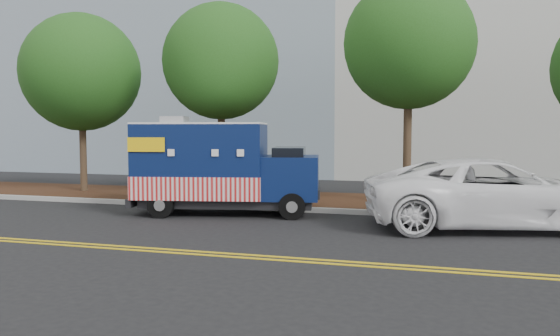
% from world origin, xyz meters
% --- Properties ---
extents(ground, '(120.00, 120.00, 0.00)m').
position_xyz_m(ground, '(0.00, 0.00, 0.00)').
color(ground, black).
rests_on(ground, ground).
extents(curb, '(120.00, 0.18, 0.15)m').
position_xyz_m(curb, '(0.00, 1.40, 0.07)').
color(curb, '#9E9E99').
rests_on(curb, ground).
extents(mulch_strip, '(120.00, 4.00, 0.15)m').
position_xyz_m(mulch_strip, '(0.00, 3.50, 0.07)').
color(mulch_strip, '#31190D').
rests_on(mulch_strip, ground).
extents(centerline_near, '(120.00, 0.10, 0.01)m').
position_xyz_m(centerline_near, '(0.00, -4.45, 0.01)').
color(centerline_near, gold).
rests_on(centerline_near, ground).
extents(centerline_far, '(120.00, 0.10, 0.01)m').
position_xyz_m(centerline_far, '(0.00, -4.70, 0.01)').
color(centerline_far, gold).
rests_on(centerline_far, ground).
extents(tree_a, '(4.44, 4.44, 6.89)m').
position_xyz_m(tree_a, '(-6.15, 3.41, 4.66)').
color(tree_a, '#38281C').
rests_on(tree_a, ground).
extents(tree_b, '(4.08, 4.08, 6.93)m').
position_xyz_m(tree_b, '(-0.47, 3.49, 4.88)').
color(tree_b, '#38281C').
rests_on(tree_b, ground).
extents(tree_c, '(4.11, 4.11, 7.24)m').
position_xyz_m(tree_c, '(5.99, 3.27, 5.17)').
color(tree_c, '#38281C').
rests_on(tree_c, ground).
extents(sign_post, '(0.06, 0.06, 2.40)m').
position_xyz_m(sign_post, '(-2.22, 1.59, 1.20)').
color(sign_post, '#473828').
rests_on(sign_post, ground).
extents(food_truck, '(5.75, 3.05, 2.88)m').
position_xyz_m(food_truck, '(0.69, 0.37, 1.31)').
color(food_truck, black).
rests_on(food_truck, ground).
extents(white_car, '(6.88, 4.37, 1.77)m').
position_xyz_m(white_car, '(8.29, 0.13, 0.88)').
color(white_car, white).
rests_on(white_car, ground).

